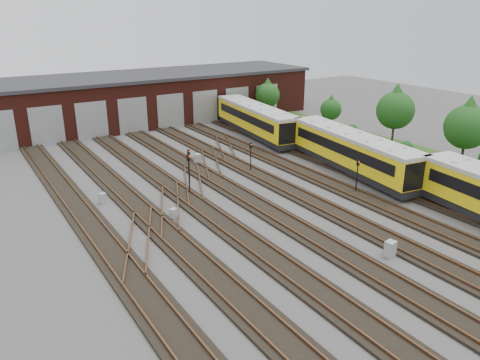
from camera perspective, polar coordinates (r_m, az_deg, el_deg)
ground at (r=32.75m, az=12.01°, el=-6.41°), size 120.00×120.00×0.00m
track_network at (r=32.97m, az=11.10°, el=-5.95°), size 30.40×70.00×0.33m
maintenance_shed at (r=65.09m, az=-13.14°, el=9.62°), size 51.00×12.50×6.35m
grass_verge at (r=52.39m, az=19.53°, el=2.97°), size 8.00×55.00×0.05m
metro_train at (r=44.63m, az=13.50°, el=3.47°), size 5.02×48.54×3.37m
signal_mast_0 at (r=38.33m, az=-6.25°, el=1.40°), size 0.32×0.31×3.40m
signal_mast_1 at (r=41.21m, az=-6.24°, el=2.28°), size 0.25×0.24×2.93m
signal_mast_2 at (r=43.60m, az=1.32°, el=3.28°), size 0.24×0.22×2.79m
signal_mast_3 at (r=39.47m, az=14.11°, el=0.93°), size 0.24×0.23×2.87m
relay_cabinet_0 at (r=34.24m, az=-8.10°, el=-4.15°), size 0.65×0.60×0.86m
relay_cabinet_1 at (r=38.26m, az=-16.39°, el=-2.16°), size 0.53×0.45×0.86m
relay_cabinet_2 at (r=30.41m, az=17.83°, el=-8.03°), size 0.72×0.63×1.05m
relay_cabinet_3 at (r=46.26m, az=-5.22°, el=2.55°), size 0.65×0.55×1.05m
relay_cabinet_4 at (r=44.38m, az=13.34°, el=1.32°), size 0.68×0.58×1.06m
tree_0 at (r=66.31m, az=3.39°, el=10.64°), size 3.39×3.39×5.62m
tree_1 at (r=60.84m, az=11.03°, el=8.74°), size 2.68×2.68×4.45m
tree_2 at (r=54.89m, az=18.47°, el=8.58°), size 4.16×4.16×6.90m
tree_4 at (r=49.21m, az=26.02°, el=6.41°), size 4.20×4.20×6.96m
bush_0 at (r=46.51m, az=26.32°, el=0.62°), size 1.10×1.10×1.10m
bush_1 at (r=53.15m, az=19.63°, el=3.96°), size 1.43×1.43×1.43m
bush_2 at (r=58.92m, az=13.51°, el=6.11°), size 1.52×1.52×1.52m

